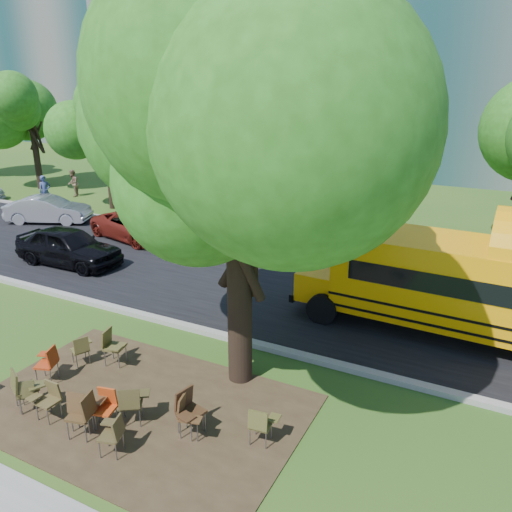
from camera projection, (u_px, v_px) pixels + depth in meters
The scene contains 30 objects.
ground at pixel (120, 384), 11.62m from camera, with size 160.00×160.00×0.00m, color #255219.
dirt_patch at pixel (139, 407), 10.77m from camera, with size 7.00×4.50×0.03m, color #382819.
asphalt_road at pixel (256, 282), 17.49m from camera, with size 80.00×8.00×0.04m, color black.
kerb_near at pixel (192, 328), 14.12m from camera, with size 80.00×0.25×0.14m, color gray.
kerb_far at pixel (301, 248), 20.92m from camera, with size 80.00×0.25×0.14m, color gray.
building_main at pixel (329, 26), 41.64m from camera, with size 38.00×16.00×22.00m, color slate.
building_left at pixel (95, 51), 58.23m from camera, with size 26.00×14.00×20.00m, color slate.
bg_tree_0 at pixel (105, 123), 26.18m from camera, with size 5.20×5.20×7.18m.
bg_tree_1 at pixel (29, 103), 31.03m from camera, with size 6.00×6.00×8.40m.
bg_tree_2 at pixel (249, 131), 25.81m from camera, with size 4.80×4.80×6.62m.
main_tree at pixel (238, 161), 10.14m from camera, with size 7.20×7.20×8.76m.
chair_1 at pixel (23, 386), 10.51m from camera, with size 0.80×0.63×0.97m.
chair_2 at pixel (28, 391), 10.51m from camera, with size 0.55×0.69×0.81m.
chair_3 at pixel (49, 397), 10.29m from camera, with size 0.55×0.49×0.84m.
chair_4 at pixel (83, 405), 9.89m from camera, with size 0.65×0.68×0.96m.
chair_5 at pixel (104, 405), 10.03m from camera, with size 0.58×0.61×0.86m.
chair_6 at pixel (113, 432), 9.28m from camera, with size 0.61×0.56×0.83m.
chair_7 at pixel (188, 412), 9.74m from camera, with size 0.66×0.62×0.91m.
chair_8 at pixel (81, 347), 12.25m from camera, with size 0.51×0.65×0.79m.
chair_9 at pixel (48, 361), 11.56m from camera, with size 0.68×0.61×0.89m.
chair_10 at pixel (112, 344), 12.22m from camera, with size 0.68×0.65×0.96m.
chair_11 at pixel (132, 401), 10.07m from camera, with size 0.61×0.76×0.91m.
chair_12 at pixel (188, 408), 9.81m from camera, with size 0.57×0.73×0.97m.
chair_13 at pixel (261, 423), 9.52m from camera, with size 0.56×0.55×0.83m.
chair_14 at pixel (83, 410), 9.74m from camera, with size 0.71×0.66×0.97m.
black_car at pixel (69, 246), 18.97m from camera, with size 1.74×4.32×1.47m, color black.
bg_car_silver at pixel (48, 210), 24.63m from camera, with size 1.41×4.04×1.33m, color #9D9DA2.
bg_car_red at pixel (135, 226), 22.08m from camera, with size 2.05×4.44×1.23m, color #5E1710.
pedestrian_a at pixel (45, 191), 27.75m from camera, with size 0.64×0.42×1.76m, color navy.
pedestrian_b at pixel (73, 183), 30.25m from camera, with size 0.79×0.62×1.63m, color #856450.
Camera 1 is at (7.38, -7.43, 6.68)m, focal length 35.00 mm.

